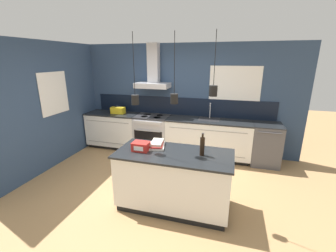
% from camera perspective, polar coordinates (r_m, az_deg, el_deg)
% --- Properties ---
extents(ground_plane, '(16.00, 16.00, 0.00)m').
position_cam_1_polar(ground_plane, '(4.18, -3.61, -15.86)').
color(ground_plane, '#A87F51').
rests_on(ground_plane, ground).
extents(wall_back, '(5.60, 2.46, 2.60)m').
position_cam_1_polar(wall_back, '(5.52, 2.85, 7.41)').
color(wall_back, navy).
rests_on(wall_back, ground_plane).
extents(wall_left, '(0.08, 3.80, 2.60)m').
position_cam_1_polar(wall_left, '(5.50, -25.93, 5.17)').
color(wall_left, navy).
rests_on(wall_left, ground_plane).
extents(counter_run_left, '(1.35, 0.64, 0.91)m').
position_cam_1_polar(counter_run_left, '(6.06, -13.52, -0.90)').
color(counter_run_left, black).
rests_on(counter_run_left, ground_plane).
extents(counter_run_sink, '(1.95, 0.64, 1.27)m').
position_cam_1_polar(counter_run_sink, '(5.33, 10.07, -3.12)').
color(counter_run_sink, black).
rests_on(counter_run_sink, ground_plane).
extents(oven_range, '(0.81, 0.66, 0.91)m').
position_cam_1_polar(oven_range, '(5.62, -3.97, -1.92)').
color(oven_range, '#B5B5BA').
rests_on(oven_range, ground_plane).
extents(dishwasher, '(0.59, 0.65, 0.91)m').
position_cam_1_polar(dishwasher, '(5.37, 23.59, -4.25)').
color(dishwasher, '#4C4C51').
rests_on(dishwasher, ground_plane).
extents(kitchen_island, '(1.74, 0.81, 0.91)m').
position_cam_1_polar(kitchen_island, '(3.56, 1.47, -13.47)').
color(kitchen_island, black).
rests_on(kitchen_island, ground_plane).
extents(bottle_on_island, '(0.07, 0.07, 0.34)m').
position_cam_1_polar(bottle_on_island, '(3.26, 8.69, -5.05)').
color(bottle_on_island, black).
rests_on(bottle_on_island, kitchen_island).
extents(book_stack, '(0.31, 0.38, 0.09)m').
position_cam_1_polar(book_stack, '(3.56, -2.80, -4.72)').
color(book_stack, silver).
rests_on(book_stack, kitchen_island).
extents(red_supply_box, '(0.25, 0.19, 0.13)m').
position_cam_1_polar(red_supply_box, '(3.44, -6.91, -5.16)').
color(red_supply_box, red).
rests_on(red_supply_box, kitchen_island).
extents(yellow_toolbox, '(0.34, 0.18, 0.19)m').
position_cam_1_polar(yellow_toolbox, '(5.85, -12.60, 3.92)').
color(yellow_toolbox, gold).
rests_on(yellow_toolbox, counter_run_left).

